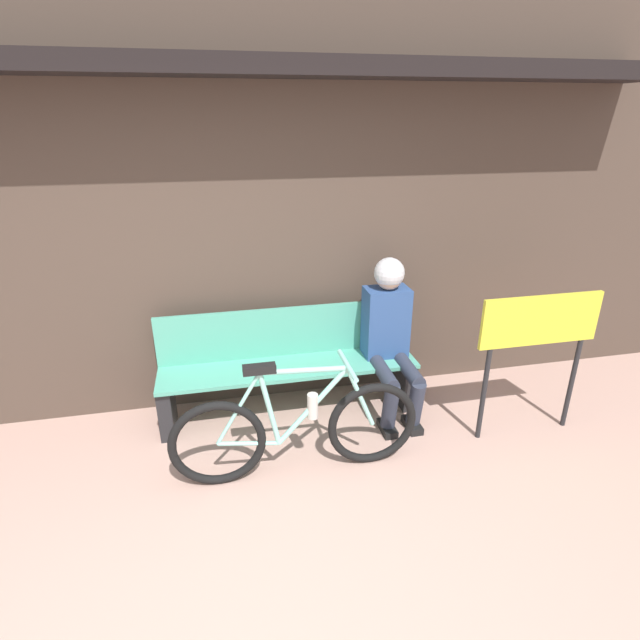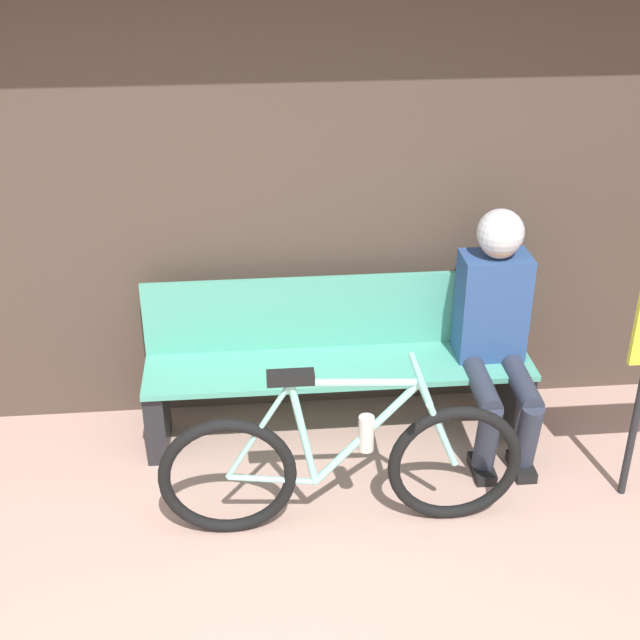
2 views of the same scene
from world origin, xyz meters
TOP-DOWN VIEW (x-y plane):
  - storefront_wall at (0.00, 2.25)m, footprint 12.00×0.56m
  - park_bench_near at (0.56, 1.93)m, footprint 1.97×0.42m
  - bicycle at (0.50, 1.17)m, footprint 1.63×0.40m
  - person_seated at (1.34, 1.81)m, footprint 0.34×0.65m

SIDE VIEW (x-z plane):
  - bicycle at x=0.50m, z-range -0.08..0.75m
  - park_bench_near at x=0.56m, z-range -0.01..0.82m
  - person_seated at x=1.34m, z-range 0.08..1.32m
  - storefront_wall at x=0.00m, z-range 0.06..3.26m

